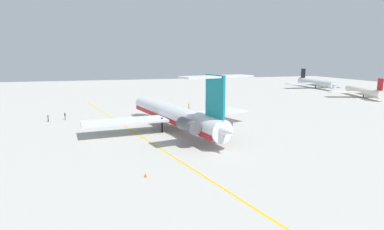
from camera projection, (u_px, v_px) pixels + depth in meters
name	position (u px, v px, depth m)	size (l,w,h in m)	color
ground	(154.00, 133.00, 63.51)	(306.23, 306.23, 0.00)	#B7B5AD
main_jetliner	(176.00, 115.00, 65.03)	(41.19, 36.71, 12.08)	silver
airliner_far_left	(317.00, 83.00, 152.99)	(29.80, 29.50, 8.90)	silver
airliner_mid_left	(363.00, 91.00, 119.34)	(25.25, 25.30, 7.69)	silver
ground_crew_near_nose	(221.00, 107.00, 89.04)	(0.31, 0.35, 1.73)	black
ground_crew_near_tail	(65.00, 115.00, 76.58)	(0.43, 0.28, 1.76)	black
ground_crew_portside	(189.00, 105.00, 92.25)	(0.27, 0.41, 1.68)	black
ground_crew_starboard	(48.00, 117.00, 74.26)	(0.26, 0.42, 1.65)	black
safety_cone_nose	(146.00, 175.00, 40.19)	(0.40, 0.40, 0.55)	#EA590F
taxiway_centreline	(134.00, 132.00, 64.37)	(97.28, 0.36, 0.01)	gold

